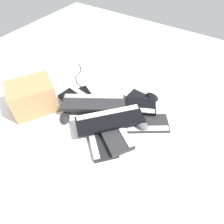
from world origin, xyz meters
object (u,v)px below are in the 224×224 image
at_px(keyboard_2, 88,107).
at_px(cardboard_box, 33,97).
at_px(keyboard_6, 110,120).
at_px(mouse_0, 152,97).
at_px(keyboard_4, 110,125).
at_px(mouse_4, 65,118).
at_px(mouse_1, 141,124).
at_px(keyboard_8, 93,103).
at_px(mouse_3, 129,116).
at_px(keyboard_3, 99,131).
at_px(keyboard_7, 125,105).
at_px(keyboard_1, 122,107).
at_px(mouse_2, 130,118).
at_px(keyboard_5, 85,105).
at_px(keyboard_0, 136,124).

height_order(keyboard_2, cardboard_box, cardboard_box).
relative_size(keyboard_6, mouse_0, 3.90).
bearing_deg(keyboard_4, mouse_4, -161.84).
distance_m(mouse_1, cardboard_box, 0.77).
bearing_deg(mouse_1, keyboard_8, 24.86).
xyz_separation_m(keyboard_2, keyboard_6, (0.23, -0.06, 0.06)).
xyz_separation_m(mouse_4, cardboard_box, (-0.25, -0.03, 0.09)).
height_order(keyboard_6, mouse_3, keyboard_6).
xyz_separation_m(keyboard_3, mouse_1, (0.22, 0.18, 0.04)).
bearing_deg(keyboard_7, keyboard_6, -88.92).
relative_size(mouse_0, mouse_4, 1.00).
xyz_separation_m(keyboard_1, cardboard_box, (-0.52, -0.34, 0.10)).
height_order(keyboard_3, mouse_2, mouse_2).
height_order(keyboard_2, mouse_3, mouse_3).
relative_size(keyboard_2, mouse_0, 4.17).
relative_size(keyboard_5, keyboard_7, 0.99).
xyz_separation_m(keyboard_1, keyboard_3, (-0.02, -0.27, 0.00)).
xyz_separation_m(keyboard_3, cardboard_box, (-0.51, -0.07, 0.10)).
distance_m(mouse_0, mouse_2, 0.31).
distance_m(keyboard_2, mouse_1, 0.42).
height_order(keyboard_3, mouse_1, mouse_1).
distance_m(keyboard_8, mouse_3, 0.27).
height_order(keyboard_4, keyboard_5, same).
bearing_deg(keyboard_1, keyboard_8, -142.61).
bearing_deg(mouse_4, keyboard_2, -62.53).
bearing_deg(cardboard_box, keyboard_1, 32.72).
relative_size(keyboard_0, mouse_2, 4.07).
bearing_deg(mouse_0, keyboard_5, -117.69).
height_order(keyboard_6, mouse_4, keyboard_6).
xyz_separation_m(keyboard_2, mouse_4, (-0.06, -0.18, 0.01)).
relative_size(keyboard_0, mouse_0, 4.07).
distance_m(mouse_2, mouse_3, 0.02).
distance_m(keyboard_7, cardboard_box, 0.65).
bearing_deg(mouse_3, keyboard_2, 84.21).
relative_size(keyboard_0, keyboard_6, 1.04).
bearing_deg(keyboard_6, mouse_3, 54.29).
xyz_separation_m(keyboard_4, keyboard_5, (-0.25, 0.06, 0.00)).
bearing_deg(keyboard_2, mouse_0, 44.96).
relative_size(mouse_1, cardboard_box, 0.37).
bearing_deg(mouse_1, keyboard_5, 27.29).
bearing_deg(keyboard_5, keyboard_3, -30.75).
xyz_separation_m(keyboard_2, keyboard_4, (0.25, -0.08, 0.03)).
distance_m(mouse_4, cardboard_box, 0.27).
bearing_deg(keyboard_5, keyboard_7, 33.36).
relative_size(mouse_2, cardboard_box, 0.37).
height_order(keyboard_0, keyboard_7, keyboard_7).
bearing_deg(mouse_1, keyboard_2, 25.28).
height_order(keyboard_2, mouse_4, mouse_4).
relative_size(keyboard_2, keyboard_8, 1.01).
bearing_deg(cardboard_box, keyboard_3, 7.85).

